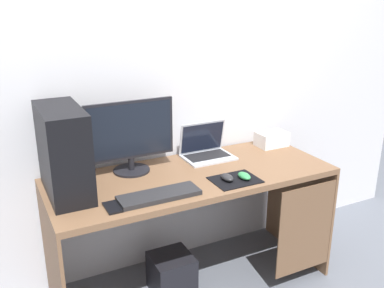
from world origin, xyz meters
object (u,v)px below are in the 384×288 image
at_px(subwoofer, 172,274).
at_px(pc_tower, 63,152).
at_px(mouse_left, 227,177).
at_px(mouse_right, 244,176).
at_px(laptop, 206,150).
at_px(cell_phone, 112,207).
at_px(monitor, 130,136).
at_px(keyboard, 159,195).
at_px(projector, 272,139).

bearing_deg(subwoofer, pc_tower, 172.11).
relative_size(mouse_left, mouse_right, 1.00).
distance_m(laptop, cell_phone, 0.84).
xyz_separation_m(laptop, cell_phone, (-0.73, -0.41, -0.04)).
distance_m(monitor, subwoofer, 0.87).
relative_size(keyboard, subwoofer, 1.74).
xyz_separation_m(monitor, keyboard, (0.01, -0.38, -0.20)).
height_order(monitor, subwoofer, monitor).
relative_size(pc_tower, mouse_right, 4.73).
bearing_deg(mouse_left, cell_phone, -177.64).
height_order(mouse_left, mouse_right, same).
relative_size(pc_tower, mouse_left, 4.73).
bearing_deg(keyboard, mouse_right, -0.57).
height_order(pc_tower, monitor, pc_tower).
distance_m(laptop, projector, 0.50).
bearing_deg(projector, keyboard, -158.32).
bearing_deg(projector, mouse_left, -147.03).
height_order(mouse_right, cell_phone, mouse_right).
relative_size(keyboard, mouse_right, 4.38).
bearing_deg(subwoofer, keyboard, -127.00).
bearing_deg(cell_phone, laptop, 29.22).
distance_m(laptop, mouse_left, 0.39).
bearing_deg(cell_phone, subwoofer, 26.80).
xyz_separation_m(laptop, mouse_left, (-0.08, -0.38, -0.02)).
bearing_deg(mouse_left, subwoofer, 147.89).
height_order(projector, mouse_left, projector).
bearing_deg(laptop, mouse_right, -87.29).
bearing_deg(keyboard, monitor, 91.66).
xyz_separation_m(laptop, keyboard, (-0.49, -0.40, -0.03)).
xyz_separation_m(projector, keyboard, (-0.98, -0.39, -0.04)).
bearing_deg(cell_phone, pc_tower, 119.95).
bearing_deg(cell_phone, monitor, 58.96).
relative_size(mouse_right, subwoofer, 0.40).
relative_size(laptop, mouse_right, 3.20).
relative_size(projector, subwoofer, 0.83).
bearing_deg(laptop, cell_phone, -150.78).
xyz_separation_m(keyboard, mouse_right, (0.51, -0.01, 0.01)).
bearing_deg(subwoofer, mouse_left, -32.11).
distance_m(projector, keyboard, 1.06).
bearing_deg(cell_phone, mouse_right, 0.16).
bearing_deg(monitor, subwoofer, -51.62).
distance_m(projector, cell_phone, 1.29).
height_order(laptop, mouse_right, laptop).
bearing_deg(monitor, cell_phone, -121.04).
relative_size(pc_tower, laptop, 1.48).
relative_size(monitor, projector, 2.56).
relative_size(laptop, cell_phone, 2.36).
relative_size(monitor, laptop, 1.67).
bearing_deg(pc_tower, keyboard, -33.32).
height_order(projector, cell_phone, projector).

